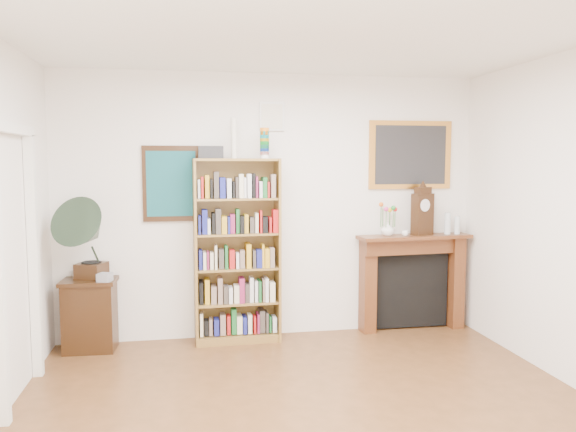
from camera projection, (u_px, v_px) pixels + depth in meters
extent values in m
cube|color=white|center=(332.00, 10.00, 3.42)|extent=(4.50, 5.00, 0.01)
cube|color=white|center=(272.00, 206.00, 6.01)|extent=(4.50, 0.01, 2.80)
cube|color=white|center=(34.00, 258.00, 4.84)|extent=(0.08, 0.08, 2.10)
cube|color=white|center=(11.00, 128.00, 4.28)|extent=(0.08, 1.02, 0.08)
cube|color=black|center=(171.00, 184.00, 5.78)|extent=(0.58, 0.03, 0.78)
cube|color=#13535C|center=(171.00, 184.00, 5.76)|extent=(0.50, 0.01, 0.67)
cube|color=white|center=(272.00, 116.00, 5.90)|extent=(0.26, 0.03, 0.30)
cube|color=silver|center=(272.00, 116.00, 5.88)|extent=(0.22, 0.01, 0.26)
cube|color=#CC8834|center=(410.00, 155.00, 6.21)|extent=(0.95, 0.03, 0.75)
cube|color=#262628|center=(411.00, 155.00, 6.19)|extent=(0.82, 0.01, 0.65)
cube|color=brown|center=(195.00, 252.00, 5.74)|extent=(0.04, 0.31, 1.91)
cube|color=brown|center=(277.00, 250.00, 5.88)|extent=(0.04, 0.31, 1.91)
cube|color=brown|center=(236.00, 160.00, 5.72)|extent=(0.89, 0.34, 0.03)
cube|color=brown|center=(238.00, 337.00, 5.90)|extent=(0.89, 0.34, 0.08)
cube|color=brown|center=(236.00, 249.00, 5.95)|extent=(0.88, 0.04, 1.91)
cube|color=brown|center=(237.00, 302.00, 5.86)|extent=(0.83, 0.32, 0.02)
cube|color=brown|center=(237.00, 268.00, 5.83)|extent=(0.83, 0.32, 0.02)
cube|color=brown|center=(237.00, 234.00, 5.79)|extent=(0.83, 0.32, 0.02)
cube|color=brown|center=(236.00, 199.00, 5.76)|extent=(0.83, 0.32, 0.02)
cube|color=black|center=(90.00, 315.00, 5.57)|extent=(0.54, 0.41, 0.72)
cube|color=#4B2311|center=(368.00, 286.00, 6.16)|extent=(0.15, 0.20, 1.03)
cube|color=#4B2311|center=(455.00, 282.00, 6.35)|extent=(0.15, 0.20, 1.03)
cube|color=#4B2311|center=(413.00, 246.00, 6.21)|extent=(1.19, 0.27, 0.17)
cube|color=#4B2311|center=(414.00, 237.00, 6.17)|extent=(1.29, 0.39, 0.04)
cube|color=black|center=(410.00, 290.00, 6.32)|extent=(0.86, 0.09, 0.83)
cube|color=black|center=(92.00, 271.00, 5.60)|extent=(0.32, 0.32, 0.16)
cylinder|color=black|center=(91.00, 262.00, 5.59)|extent=(0.25, 0.25, 0.01)
cone|color=#2B3E2E|center=(87.00, 230.00, 5.40)|extent=(0.69, 0.77, 0.66)
cube|color=#B3B4C0|center=(105.00, 277.00, 5.45)|extent=(0.15, 0.15, 0.08)
cube|color=black|center=(422.00, 214.00, 6.16)|extent=(0.26, 0.20, 0.46)
cylinder|color=white|center=(425.00, 205.00, 6.09)|extent=(0.13, 0.06, 0.13)
cube|color=black|center=(423.00, 191.00, 6.14)|extent=(0.19, 0.15, 0.08)
imported|color=white|center=(388.00, 229.00, 6.10)|extent=(0.17, 0.17, 0.15)
imported|color=white|center=(405.00, 233.00, 6.09)|extent=(0.09, 0.09, 0.06)
cylinder|color=silver|center=(448.00, 223.00, 6.23)|extent=(0.07, 0.07, 0.24)
cylinder|color=silver|center=(457.00, 225.00, 6.24)|extent=(0.06, 0.06, 0.20)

